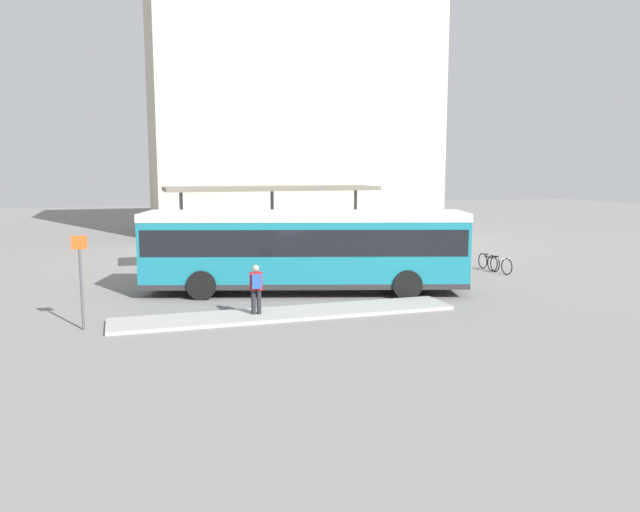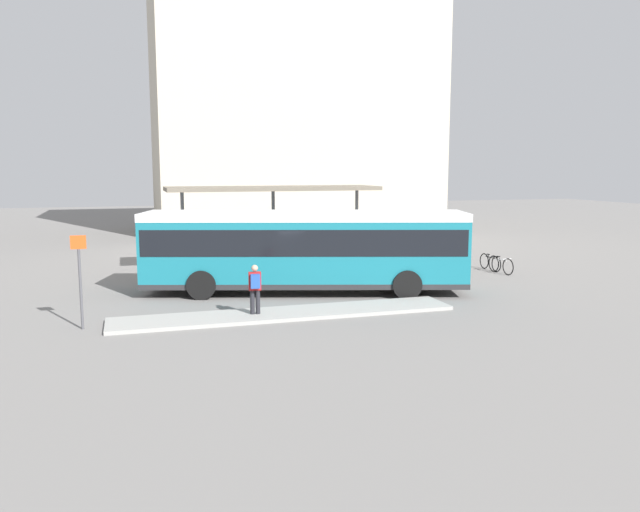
{
  "view_description": "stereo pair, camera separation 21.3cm",
  "coord_description": "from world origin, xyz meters",
  "px_view_note": "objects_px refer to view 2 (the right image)",
  "views": [
    {
      "loc": [
        -6.6,
        -22.54,
        4.73
      ],
      "look_at": [
        0.6,
        0.0,
        1.4
      ],
      "focal_mm": 35.0,
      "sensor_mm": 36.0,
      "label": 1
    },
    {
      "loc": [
        -6.4,
        -22.6,
        4.73
      ],
      "look_at": [
        0.6,
        0.0,
        1.4
      ],
      "focal_mm": 35.0,
      "sensor_mm": 36.0,
      "label": 2
    }
  ],
  "objects_px": {
    "bicycle_white": "(501,265)",
    "platform_sign": "(80,277)",
    "city_bus": "(305,246)",
    "pedestrian_waiting": "(255,286)",
    "bicycle_black": "(490,262)"
  },
  "relations": [
    {
      "from": "bicycle_white",
      "to": "platform_sign",
      "type": "distance_m",
      "value": 18.27
    },
    {
      "from": "bicycle_white",
      "to": "platform_sign",
      "type": "xyz_separation_m",
      "value": [
        -17.53,
        -4.99,
        1.17
      ]
    },
    {
      "from": "city_bus",
      "to": "pedestrian_waiting",
      "type": "height_order",
      "value": "city_bus"
    },
    {
      "from": "city_bus",
      "to": "bicycle_white",
      "type": "height_order",
      "value": "city_bus"
    },
    {
      "from": "city_bus",
      "to": "platform_sign",
      "type": "distance_m",
      "value": 8.48
    },
    {
      "from": "pedestrian_waiting",
      "to": "bicycle_white",
      "type": "relative_size",
      "value": 0.89
    },
    {
      "from": "pedestrian_waiting",
      "to": "bicycle_white",
      "type": "distance_m",
      "value": 13.39
    },
    {
      "from": "platform_sign",
      "to": "bicycle_black",
      "type": "bearing_deg",
      "value": 18.54
    },
    {
      "from": "city_bus",
      "to": "bicycle_black",
      "type": "xyz_separation_m",
      "value": [
        9.74,
        2.58,
        -1.44
      ]
    },
    {
      "from": "bicycle_white",
      "to": "platform_sign",
      "type": "relative_size",
      "value": 0.64
    },
    {
      "from": "city_bus",
      "to": "bicycle_white",
      "type": "relative_size",
      "value": 6.88
    },
    {
      "from": "bicycle_black",
      "to": "platform_sign",
      "type": "relative_size",
      "value": 0.62
    },
    {
      "from": "city_bus",
      "to": "bicycle_black",
      "type": "relative_size",
      "value": 7.04
    },
    {
      "from": "platform_sign",
      "to": "pedestrian_waiting",
      "type": "bearing_deg",
      "value": -1.38
    },
    {
      "from": "bicycle_black",
      "to": "pedestrian_waiting",
      "type": "bearing_deg",
      "value": -64.54
    }
  ]
}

